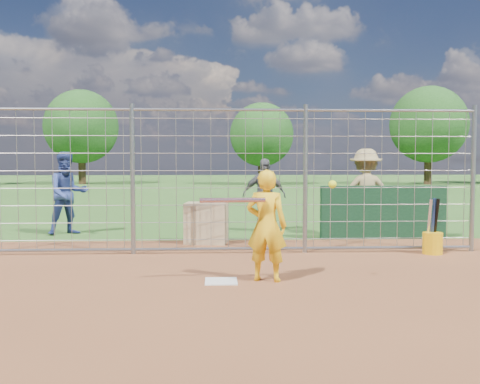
{
  "coord_description": "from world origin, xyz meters",
  "views": [
    {
      "loc": [
        -0.07,
        -7.27,
        1.64
      ],
      "look_at": [
        0.3,
        0.8,
        1.15
      ],
      "focal_mm": 40.0,
      "sensor_mm": 36.0,
      "label": 1
    }
  ],
  "objects_px": {
    "batter": "(266,226)",
    "bystander_a": "(68,193)",
    "bucket_with_bats": "(433,240)",
    "bystander_b": "(264,195)",
    "equipment_bin": "(206,223)",
    "bystander_c": "(366,193)"
  },
  "relations": [
    {
      "from": "batter",
      "to": "bystander_a",
      "type": "height_order",
      "value": "bystander_a"
    },
    {
      "from": "bucket_with_bats",
      "to": "batter",
      "type": "bearing_deg",
      "value": -148.04
    },
    {
      "from": "bystander_b",
      "to": "bucket_with_bats",
      "type": "distance_m",
      "value": 4.09
    },
    {
      "from": "batter",
      "to": "equipment_bin",
      "type": "distance_m",
      "value": 3.45
    },
    {
      "from": "bystander_b",
      "to": "equipment_bin",
      "type": "distance_m",
      "value": 2.14
    },
    {
      "from": "bystander_a",
      "to": "bystander_c",
      "type": "height_order",
      "value": "bystander_c"
    },
    {
      "from": "batter",
      "to": "equipment_bin",
      "type": "relative_size",
      "value": 1.89
    },
    {
      "from": "batter",
      "to": "bystander_b",
      "type": "distance_m",
      "value": 4.99
    },
    {
      "from": "bystander_a",
      "to": "bystander_b",
      "type": "distance_m",
      "value": 4.35
    },
    {
      "from": "bystander_b",
      "to": "bystander_c",
      "type": "relative_size",
      "value": 0.89
    },
    {
      "from": "batter",
      "to": "bucket_with_bats",
      "type": "relative_size",
      "value": 1.55
    },
    {
      "from": "batter",
      "to": "bystander_b",
      "type": "height_order",
      "value": "bystander_b"
    },
    {
      "from": "equipment_bin",
      "to": "bucket_with_bats",
      "type": "bearing_deg",
      "value": -11.67
    },
    {
      "from": "bystander_a",
      "to": "bystander_c",
      "type": "relative_size",
      "value": 0.97
    },
    {
      "from": "batter",
      "to": "bystander_b",
      "type": "relative_size",
      "value": 0.91
    },
    {
      "from": "bystander_c",
      "to": "bucket_with_bats",
      "type": "bearing_deg",
      "value": 106.6
    },
    {
      "from": "bystander_a",
      "to": "bucket_with_bats",
      "type": "relative_size",
      "value": 1.86
    },
    {
      "from": "bystander_b",
      "to": "batter",
      "type": "bearing_deg",
      "value": -89.6
    },
    {
      "from": "bystander_a",
      "to": "bystander_c",
      "type": "bearing_deg",
      "value": -33.97
    },
    {
      "from": "bystander_a",
      "to": "bystander_c",
      "type": "xyz_separation_m",
      "value": [
        6.45,
        -0.58,
        0.03
      ]
    },
    {
      "from": "bystander_c",
      "to": "equipment_bin",
      "type": "bearing_deg",
      "value": 16.32
    },
    {
      "from": "equipment_bin",
      "to": "bucket_with_bats",
      "type": "relative_size",
      "value": 0.82
    }
  ]
}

